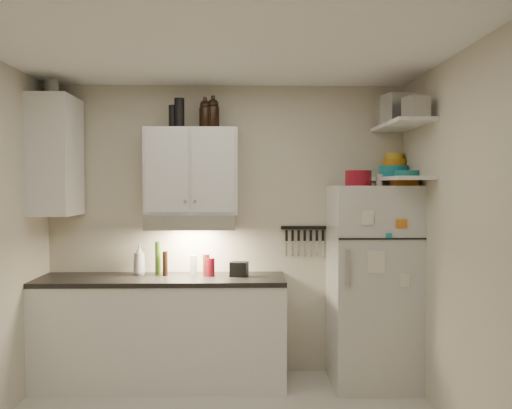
{
  "coord_description": "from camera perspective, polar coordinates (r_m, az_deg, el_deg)",
  "views": [
    {
      "loc": [
        0.14,
        -3.65,
        1.7
      ],
      "look_at": [
        0.25,
        0.9,
        1.55
      ],
      "focal_mm": 40.0,
      "sensor_mm": 36.0,
      "label": 1
    }
  ],
  "objects": [
    {
      "name": "back_wall",
      "position": [
        5.18,
        -2.93,
        -2.54
      ],
      "size": [
        3.2,
        0.02,
        2.6
      ],
      "primitive_type": "cube",
      "color": "beige",
      "rests_on": "ground"
    },
    {
      "name": "book_stack",
      "position": [
        4.87,
        14.56,
        2.29
      ],
      "size": [
        0.2,
        0.24,
        0.08
      ],
      "primitive_type": "cube",
      "rotation": [
        0.0,
        0.0,
        -0.05
      ],
      "color": "orange",
      "rests_on": "fridge"
    },
    {
      "name": "tin_a",
      "position": [
        4.77,
        14.06,
        9.35
      ],
      "size": [
        0.26,
        0.24,
        0.22
      ],
      "primitive_type": "cube",
      "rotation": [
        0.0,
        0.0,
        0.23
      ],
      "color": "#AAAAAD",
      "rests_on": "shelf_hi"
    },
    {
      "name": "right_wall",
      "position": [
        3.96,
        20.49,
        -4.04
      ],
      "size": [
        0.02,
        3.0,
        2.6
      ],
      "primitive_type": "cube",
      "color": "beige",
      "rests_on": "ground"
    },
    {
      "name": "growler_b",
      "position": [
        5.0,
        -4.32,
        9.11
      ],
      "size": [
        0.13,
        0.13,
        0.26
      ],
      "primitive_type": null,
      "rotation": [
        0.0,
        0.0,
        -0.28
      ],
      "color": "black",
      "rests_on": "upper_cabinet"
    },
    {
      "name": "side_jar",
      "position": [
        5.26,
        -19.77,
        10.84
      ],
      "size": [
        0.15,
        0.15,
        0.16
      ],
      "primitive_type": "cylinder",
      "rotation": [
        0.0,
        0.0,
        0.31
      ],
      "color": "silver",
      "rests_on": "side_cabinet"
    },
    {
      "name": "pepper_mill",
      "position": [
        4.96,
        -5.01,
        -6.06
      ],
      "size": [
        0.08,
        0.08,
        0.19
      ],
      "primitive_type": "cylinder",
      "rotation": [
        0.0,
        0.0,
        -0.39
      ],
      "color": "brown",
      "rests_on": "countertop"
    },
    {
      "name": "caddy",
      "position": [
        4.92,
        -1.7,
        -6.48
      ],
      "size": [
        0.17,
        0.14,
        0.13
      ],
      "primitive_type": "cube",
      "rotation": [
        0.0,
        0.0,
        -0.22
      ],
      "color": "black",
      "rests_on": "countertop"
    },
    {
      "name": "dutch_oven",
      "position": [
        4.88,
        10.19,
        2.61
      ],
      "size": [
        0.27,
        0.27,
        0.13
      ],
      "primitive_type": "cylinder",
      "rotation": [
        0.0,
        0.0,
        0.23
      ],
      "color": "maroon",
      "rests_on": "fridge"
    },
    {
      "name": "oil_bottle",
      "position": [
        5.08,
        -9.76,
        -5.31
      ],
      "size": [
        0.06,
        0.06,
        0.29
      ],
      "primitive_type": "cylinder",
      "rotation": [
        0.0,
        0.0,
        -0.1
      ],
      "color": "#3A6118",
      "rests_on": "countertop"
    },
    {
      "name": "side_cabinet",
      "position": [
        5.11,
        -19.41,
        4.59
      ],
      "size": [
        0.33,
        0.55,
        1.0
      ],
      "primitive_type": "cube",
      "color": "white",
      "rests_on": "left_wall"
    },
    {
      "name": "clear_bottle",
      "position": [
        5.02,
        -6.25,
        -6.05
      ],
      "size": [
        0.07,
        0.07,
        0.17
      ],
      "primitive_type": "cylinder",
      "rotation": [
        0.0,
        0.0,
        -0.33
      ],
      "color": "silver",
      "rests_on": "countertop"
    },
    {
      "name": "base_cabinet",
      "position": [
        5.06,
        -9.4,
        -12.55
      ],
      "size": [
        2.1,
        0.6,
        0.88
      ],
      "primitive_type": "cube",
      "color": "white",
      "rests_on": "floor"
    },
    {
      "name": "soap_bottle",
      "position": [
        5.1,
        -11.6,
        -5.24
      ],
      "size": [
        0.14,
        0.14,
        0.3
      ],
      "primitive_type": "imported",
      "rotation": [
        0.0,
        0.0,
        0.22
      ],
      "color": "white",
      "rests_on": "countertop"
    },
    {
      "name": "stock_pot",
      "position": [
        5.11,
        13.52,
        8.71
      ],
      "size": [
        0.35,
        0.35,
        0.19
      ],
      "primitive_type": "cylinder",
      "rotation": [
        0.0,
        0.0,
        0.35
      ],
      "color": "silver",
      "rests_on": "shelf_hi"
    },
    {
      "name": "bowl_teal",
      "position": [
        5.19,
        13.56,
        3.23
      ],
      "size": [
        0.26,
        0.26,
        0.1
      ],
      "primitive_type": "cylinder",
      "color": "teal",
      "rests_on": "shelf_lo"
    },
    {
      "name": "ceiling",
      "position": [
        3.76,
        -3.62,
        15.86
      ],
      "size": [
        3.2,
        3.0,
        0.02
      ],
      "primitive_type": "cube",
      "color": "white",
      "rests_on": "ground"
    },
    {
      "name": "shelf_hi",
      "position": [
        4.88,
        14.32,
        7.71
      ],
      "size": [
        0.3,
        0.95,
        0.03
      ],
      "primitive_type": "cube",
      "color": "white",
      "rests_on": "right_wall"
    },
    {
      "name": "thermos_a",
      "position": [
        4.98,
        -7.67,
        9.07
      ],
      "size": [
        0.1,
        0.1,
        0.25
      ],
      "primitive_type": "cylinder",
      "rotation": [
        0.0,
        0.0,
        0.23
      ],
      "color": "black",
      "rests_on": "upper_cabinet"
    },
    {
      "name": "growler_a",
      "position": [
        5.0,
        -5.11,
        9.04
      ],
      "size": [
        0.11,
        0.11,
        0.25
      ],
      "primitive_type": null,
      "rotation": [
        0.0,
        0.0,
        0.08
      ],
      "color": "black",
      "rests_on": "upper_cabinet"
    },
    {
      "name": "range_hood",
      "position": [
        4.95,
        -6.48,
        -1.71
      ],
      "size": [
        0.76,
        0.46,
        0.12
      ],
      "primitive_type": "cube",
      "color": "silver",
      "rests_on": "back_wall"
    },
    {
      "name": "tin_b",
      "position": [
        4.51,
        15.7,
        9.37
      ],
      "size": [
        0.19,
        0.19,
        0.16
      ],
      "primitive_type": "cube",
      "rotation": [
        0.0,
        0.0,
        0.25
      ],
      "color": "#AAAAAD",
      "rests_on": "shelf_hi"
    },
    {
      "name": "thermos_b",
      "position": [
        5.0,
        -8.35,
        8.71
      ],
      "size": [
        0.08,
        0.08,
        0.19
      ],
      "primitive_type": "cylinder",
      "rotation": [
        0.0,
        0.0,
        0.2
      ],
      "color": "black",
      "rests_on": "upper_cabinet"
    },
    {
      "name": "vinegar_bottle",
      "position": [
        5.02,
        -9.07,
        -5.85
      ],
      "size": [
        0.05,
        0.05,
        0.21
      ],
      "primitive_type": "cylinder",
      "rotation": [
        0.0,
        0.0,
        0.1
      ],
      "color": "black",
      "rests_on": "countertop"
    },
    {
      "name": "bowl_yellow",
      "position": [
        5.27,
        13.67,
        4.71
      ],
      "size": [
        0.16,
        0.16,
        0.05
      ],
      "primitive_type": "cylinder",
      "color": "gold",
      "rests_on": "bowl_orange"
    },
    {
      "name": "spice_jar",
      "position": [
        4.93,
        12.23,
        2.4
      ],
      "size": [
        0.06,
        0.06,
        0.1
      ],
      "primitive_type": "cylinder",
      "rotation": [
        0.0,
        0.0,
        -0.01
      ],
      "color": "silver",
      "rests_on": "fridge"
    },
    {
      "name": "fridge",
      "position": [
        5.01,
        11.55,
        -7.92
      ],
      "size": [
        0.7,
        0.68,
        1.7
      ],
      "primitive_type": "cube",
      "color": "silver",
      "rests_on": "floor"
    },
    {
      "name": "countertop",
      "position": [
        4.97,
        -9.43,
        -7.41
      ],
      "size": [
        2.1,
        0.62,
        0.04
      ],
      "primitive_type": "cube",
      "color": "black",
      "rests_on": "base_cabinet"
    },
    {
      "name": "upper_cabinet",
      "position": [
        5.01,
        -6.44,
        3.31
      ],
      "size": [
        0.8,
        0.33,
        0.75
      ],
      "primitive_type": "cube",
      "color": "white",
      "rests_on": "back_wall"
    },
    {
      "name": "plates",
      "position": [
        4.94,
        14.89,
        3.0
      ],
      "size": [
        0.27,
        0.27,
        0.05
      ],
      "primitive_type": "cylinder",
      "rotation": [
        0.0,
        0.0,
        -0.42
      ],
      "color": "teal",
      "rests_on": "shelf_lo"
    },
    {
      "name": "shelf_lo",
      "position": [
        4.86,
        14.28,
        2.54
      ],
      "size": [
        0.3,
        0.95,
        0.03
      ],
      "primitive_type": "cube",
      "color": "white",
      "rests_on": "right_wall"
    },
    {
      "name": "knife_strip",
      "position": [
        5.18,
        4.83,
        -2.32
      ],
      "size": [
        0.42,
        0.02,
        0.03
      ],
      "primitive_type": "cube",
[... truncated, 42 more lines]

